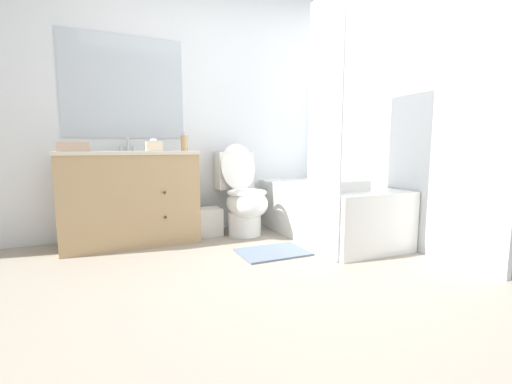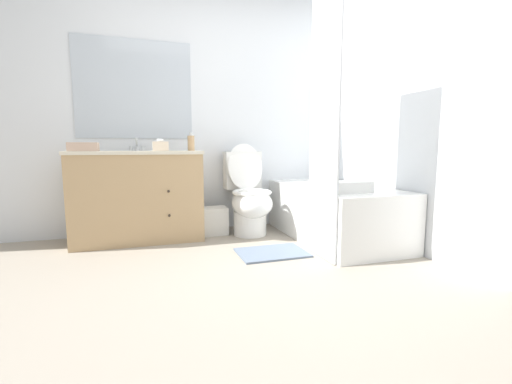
{
  "view_description": "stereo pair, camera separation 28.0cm",
  "coord_description": "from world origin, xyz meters",
  "views": [
    {
      "loc": [
        -0.98,
        -1.79,
        0.86
      ],
      "look_at": [
        0.14,
        0.76,
        0.5
      ],
      "focal_mm": 24.0,
      "sensor_mm": 36.0,
      "label": 1
    },
    {
      "loc": [
        -0.71,
        -1.89,
        0.86
      ],
      "look_at": [
        0.14,
        0.76,
        0.5
      ],
      "focal_mm": 24.0,
      "sensor_mm": 36.0,
      "label": 2
    }
  ],
  "objects": [
    {
      "name": "wall_right",
      "position": [
        1.38,
        0.84,
        1.25
      ],
      "size": [
        0.05,
        2.68,
        2.5
      ],
      "color": "silver",
      "rests_on": "ground_plane"
    },
    {
      "name": "sink_faucet",
      "position": [
        -0.78,
        1.61,
        0.86
      ],
      "size": [
        0.14,
        0.12,
        0.12
      ],
      "color": "silver",
      "rests_on": "vanity_cabinet"
    },
    {
      "name": "bath_mat",
      "position": [
        0.24,
        0.64,
        0.01
      ],
      "size": [
        0.55,
        0.39,
        0.02
      ],
      "color": "slate",
      "rests_on": "ground_plane"
    },
    {
      "name": "bath_towel_folded",
      "position": [
        0.84,
        0.47,
        0.55
      ],
      "size": [
        0.33,
        0.19,
        0.09
      ],
      "color": "white",
      "rests_on": "bathtub"
    },
    {
      "name": "shower_curtain",
      "position": [
        0.58,
        0.45,
        1.0
      ],
      "size": [
        0.01,
        0.43,
        1.99
      ],
      "color": "white",
      "rests_on": "ground_plane"
    },
    {
      "name": "toilet",
      "position": [
        0.25,
        1.33,
        0.37
      ],
      "size": [
        0.38,
        0.69,
        0.9
      ],
      "color": "white",
      "rests_on": "ground_plane"
    },
    {
      "name": "wall_back",
      "position": [
        -0.01,
        1.71,
        1.25
      ],
      "size": [
        8.0,
        0.06,
        2.5
      ],
      "color": "silver",
      "rests_on": "ground_plane"
    },
    {
      "name": "tissue_box",
      "position": [
        -0.58,
        1.4,
        0.87
      ],
      "size": [
        0.14,
        0.12,
        0.11
      ],
      "color": "beige",
      "rests_on": "vanity_cabinet"
    },
    {
      "name": "vanity_cabinet",
      "position": [
        -0.78,
        1.43,
        0.42
      ],
      "size": [
        1.15,
        0.55,
        0.83
      ],
      "color": "tan",
      "rests_on": "ground_plane"
    },
    {
      "name": "bathtub",
      "position": [
        0.97,
        0.94,
        0.25
      ],
      "size": [
        0.75,
        1.5,
        0.5
      ],
      "color": "white",
      "rests_on": "ground_plane"
    },
    {
      "name": "ground_plane",
      "position": [
        0.0,
        0.0,
        0.0
      ],
      "size": [
        14.0,
        14.0,
        0.0
      ],
      "primitive_type": "plane",
      "color": "gray"
    },
    {
      "name": "soap_dispenser",
      "position": [
        -0.29,
        1.47,
        0.91
      ],
      "size": [
        0.07,
        0.07,
        0.17
      ],
      "color": "tan",
      "rests_on": "vanity_cabinet"
    },
    {
      "name": "wastebasket",
      "position": [
        -0.08,
        1.43,
        0.13
      ],
      "size": [
        0.25,
        0.21,
        0.27
      ],
      "color": "silver",
      "rests_on": "ground_plane"
    },
    {
      "name": "hand_towel_folded",
      "position": [
        -1.2,
        1.29,
        0.87
      ],
      "size": [
        0.23,
        0.13,
        0.07
      ],
      "color": "tan",
      "rests_on": "vanity_cabinet"
    }
  ]
}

